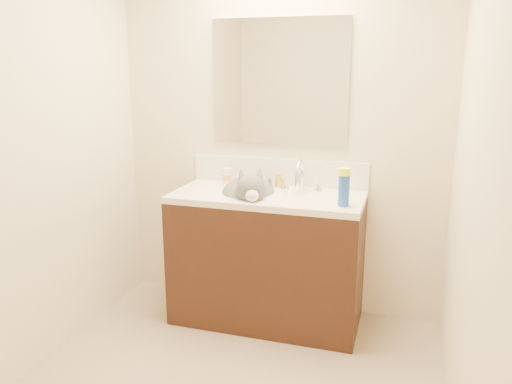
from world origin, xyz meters
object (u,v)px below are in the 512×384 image
Objects in this scene: silver_jar at (272,182)px; amber_bottle at (279,180)px; faucet at (300,178)px; cat at (249,195)px; basin at (248,204)px; spray_can at (344,191)px; vanity_cabinet at (267,261)px; pill_bottle at (227,176)px.

amber_bottle is (0.04, 0.03, 0.01)m from silver_jar.
cat is at bearing -152.89° from faucet.
spray_can is at bearing -10.11° from basin.
silver_jar is (-0.20, 0.05, -0.05)m from faucet.
basin is 0.06m from cat.
amber_bottle is at bearing 84.92° from vanity_cabinet.
vanity_cabinet is 0.64m from pill_bottle.
basin is (-0.12, -0.03, 0.38)m from vanity_cabinet.
cat is (-0.30, -0.15, -0.10)m from faucet.
basin is at bearing 169.89° from spray_can.
vanity_cabinet is 6.81× the size of spray_can.
cat is at bearing 168.45° from spray_can.
faucet is at bearing -5.61° from pill_bottle.
cat is 0.31m from pill_bottle.
faucet reaches higher than basin.
spray_can reaches higher than silver_jar.
silver_jar is at bearing -148.08° from amber_bottle.
faucet reaches higher than silver_jar.
cat is 4.84× the size of pill_bottle.
spray_can reaches higher than pill_bottle.
pill_bottle is (-0.22, 0.20, 0.07)m from cat.
basin is 0.86× the size of cat.
spray_can is at bearing -34.48° from cat.
amber_bottle is (0.14, 0.23, 0.06)m from cat.
pill_bottle is (-0.34, 0.19, 0.50)m from vanity_cabinet.
cat is at bearing 77.54° from basin.
cat reaches higher than silver_jar.
faucet reaches higher than cat.
faucet is 0.53× the size of cat.
amber_bottle reaches higher than vanity_cabinet.
spray_can is at bearing -36.45° from amber_bottle.
cat is at bearing -172.80° from vanity_cabinet.
silver_jar is 0.05m from amber_bottle.
faucet is at bearing -12.96° from silver_jar.
cat is 0.63m from spray_can.
cat is at bearing -121.02° from amber_bottle.
cat is at bearing -115.08° from silver_jar.
cat reaches higher than amber_bottle.
basin is 6.86× the size of silver_jar.
amber_bottle is at bearing 31.92° from silver_jar.
pill_bottle is 0.89m from spray_can.
faucet is 0.35m from cat.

